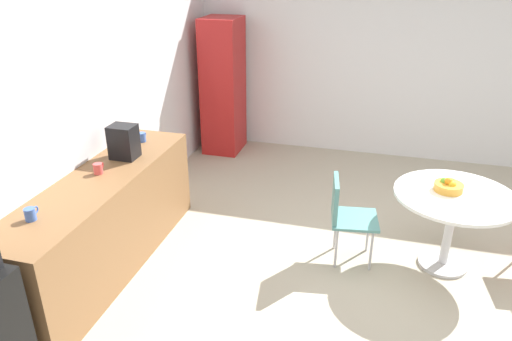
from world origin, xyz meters
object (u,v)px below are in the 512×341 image
chair_teal (345,210)px  coffee_maker (124,142)px  locker_cabinet (223,87)px  mug_green (98,168)px  mug_red (142,137)px  round_table (453,209)px  mug_white (31,214)px  fruit_bowl (449,186)px

chair_teal → coffee_maker: (-0.20, 2.08, 0.54)m
locker_cabinet → mug_green: 2.96m
mug_red → coffee_maker: coffee_maker is taller
round_table → mug_white: bearing=117.0°
mug_red → fruit_bowl: bearing=-90.6°
mug_green → locker_cabinet: bearing=-2.8°
fruit_bowl → coffee_maker: 2.99m
round_table → mug_red: mug_red is taller
chair_teal → round_table: bearing=-81.5°
locker_cabinet → coffee_maker: (-2.57, 0.10, 0.12)m
round_table → locker_cabinet: bearing=52.5°
round_table → mug_red: (0.08, 3.06, 0.34)m
locker_cabinet → round_table: locker_cabinet is taller
round_table → coffee_maker: (-0.34, 3.01, 0.46)m
chair_teal → mug_red: 2.17m
locker_cabinet → mug_white: locker_cabinet is taller
locker_cabinet → fruit_bowl: 3.59m
mug_red → coffee_maker: (-0.43, -0.04, 0.11)m
mug_white → mug_red: bearing=-1.1°
locker_cabinet → fruit_bowl: size_ratio=7.52×
chair_teal → mug_green: bearing=105.5°
fruit_bowl → round_table: bearing=-131.5°
fruit_bowl → mug_white: 3.44m
chair_teal → mug_white: size_ratio=6.43×
chair_teal → fruit_bowl: bearing=-77.5°
fruit_bowl → mug_white: size_ratio=1.95×
chair_teal → fruit_bowl: 0.94m
round_table → chair_teal: bearing=98.5°
fruit_bowl → mug_red: size_ratio=1.95×
coffee_maker → mug_white: bearing=176.4°
fruit_bowl → coffee_maker: bearing=97.7°
locker_cabinet → mug_green: (-2.96, 0.15, 0.00)m
round_table → fruit_bowl: bearing=48.5°
mug_green → mug_red: bearing=-0.1°
mug_white → locker_cabinet: bearing=-2.7°
round_table → coffee_maker: bearing=96.5°
fruit_bowl → mug_green: size_ratio=1.95×
mug_green → coffee_maker: coffee_maker is taller
locker_cabinet → mug_red: (-2.15, 0.14, 0.00)m
coffee_maker → round_table: bearing=-83.5°
chair_teal → coffee_maker: 2.15m
round_table → coffee_maker: coffee_maker is taller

